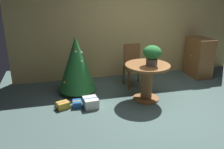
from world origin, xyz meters
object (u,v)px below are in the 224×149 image
round_dining_table (147,77)px  wooden_chair_far (133,63)px  wooden_cabinet (199,57)px  flower_vase (152,54)px  gift_box_cream (91,103)px  gift_box_blue (77,104)px  holiday_tree (77,64)px  gift_box_gold (63,105)px

round_dining_table → wooden_chair_far: 0.86m
wooden_chair_far → wooden_cabinet: wooden_cabinet is taller
flower_vase → gift_box_cream: bearing=179.2°
flower_vase → gift_box_blue: (-1.49, 0.10, -0.94)m
holiday_tree → wooden_cabinet: size_ratio=1.26×
wooden_chair_far → gift_box_cream: 1.56m
flower_vase → wooden_chair_far: flower_vase is taller
gift_box_cream → flower_vase: bearing=-0.8°
round_dining_table → gift_box_cream: 1.25m
gift_box_blue → wooden_chair_far: bearing=30.1°
round_dining_table → wooden_cabinet: wooden_cabinet is taller
holiday_tree → wooden_cabinet: bearing=6.0°
gift_box_gold → gift_box_blue: 0.27m
flower_vase → wooden_cabinet: 2.22m
wooden_chair_far → wooden_cabinet: size_ratio=0.97×
flower_vase → holiday_tree: size_ratio=0.32×
holiday_tree → gift_box_blue: size_ratio=5.58×
round_dining_table → holiday_tree: size_ratio=0.71×
holiday_tree → gift_box_gold: (-0.37, -0.69, -0.61)m
flower_vase → gift_box_blue: bearing=176.2°
flower_vase → holiday_tree: holiday_tree is taller
round_dining_table → gift_box_gold: bearing=179.4°
wooden_cabinet → wooden_chair_far: bearing=-174.2°
round_dining_table → flower_vase: size_ratio=2.26×
flower_vase → gift_box_blue: 1.76m
flower_vase → gift_box_gold: flower_vase is taller
gift_box_blue → wooden_cabinet: wooden_cabinet is taller
gift_box_gold → gift_box_blue: size_ratio=1.20×
round_dining_table → gift_box_gold: size_ratio=3.31×
flower_vase → holiday_tree: (-1.39, 0.79, -0.32)m
holiday_tree → wooden_cabinet: 3.27m
holiday_tree → gift_box_gold: 0.99m
gift_box_gold → wooden_cabinet: wooden_cabinet is taller
flower_vase → gift_box_cream: flower_vase is taller
gift_box_cream → wooden_cabinet: wooden_cabinet is taller
gift_box_cream → wooden_cabinet: bearing=19.8°
holiday_tree → wooden_cabinet: (3.25, 0.34, -0.17)m
round_dining_table → holiday_tree: bearing=152.1°
gift_box_gold → wooden_cabinet: 3.79m
flower_vase → holiday_tree: bearing=150.6°
flower_vase → wooden_chair_far: (-0.05, 0.93, -0.46)m
gift_box_cream → gift_box_gold: (-0.53, 0.08, -0.03)m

